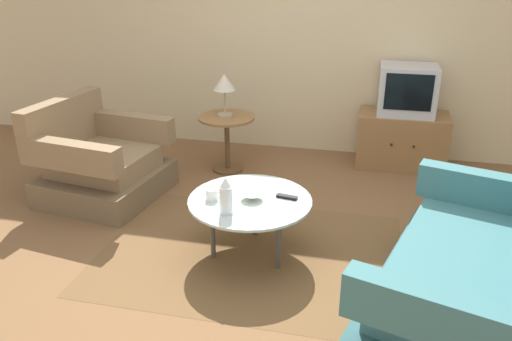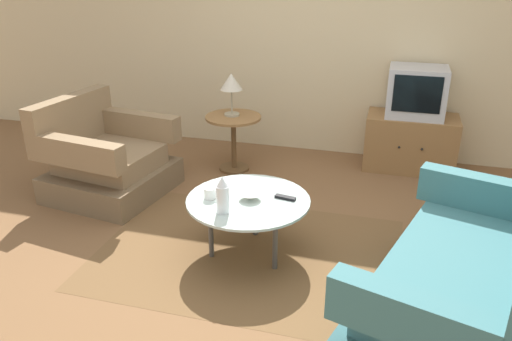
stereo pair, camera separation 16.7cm
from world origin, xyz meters
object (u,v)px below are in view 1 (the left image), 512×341
at_px(couch, 472,279).
at_px(mug, 212,194).
at_px(table_lamp, 224,84).
at_px(tv_remote_dark, 287,197).
at_px(bowl, 252,196).
at_px(armchair, 99,164).
at_px(vase, 226,196).
at_px(tv_stand, 401,140).
at_px(television, 407,90).
at_px(coffee_table, 250,203).
at_px(side_table, 227,131).

relative_size(couch, mug, 14.80).
xyz_separation_m(table_lamp, tv_remote_dark, (0.85, -1.40, -0.43)).
xyz_separation_m(table_lamp, bowl, (0.62, -1.48, -0.41)).
xyz_separation_m(armchair, vase, (1.42, -0.89, 0.26)).
xyz_separation_m(couch, bowl, (-1.40, 0.44, 0.16)).
relative_size(couch, tv_stand, 2.10).
relative_size(couch, vase, 7.13).
relative_size(tv_stand, tv_remote_dark, 5.73).
bearing_deg(television, table_lamp, -163.83).
distance_m(coffee_table, mug, 0.27).
relative_size(television, vase, 2.11).
height_order(table_lamp, tv_remote_dark, table_lamp).
xyz_separation_m(coffee_table, mug, (-0.25, -0.06, 0.07)).
distance_m(tv_stand, bowl, 2.25).
relative_size(coffee_table, mug, 7.02).
bearing_deg(tv_remote_dark, couch, 165.98).
distance_m(couch, tv_stand, 2.42).
bearing_deg(mug, television, 56.18).
height_order(couch, vase, couch).
bearing_deg(tv_stand, television, 90.00).
bearing_deg(coffee_table, tv_stand, 60.51).
height_order(vase, mug, vase).
distance_m(television, table_lamp, 1.78).
xyz_separation_m(coffee_table, tv_remote_dark, (0.25, 0.07, 0.04)).
relative_size(side_table, vase, 2.18).
bearing_deg(armchair, tv_stand, 124.52).
bearing_deg(bowl, tv_stand, 60.88).
bearing_deg(tv_stand, tv_remote_dark, -114.48).
height_order(couch, tv_stand, couch).
distance_m(coffee_table, side_table, 1.57).
bearing_deg(bowl, side_table, 112.24).
height_order(table_lamp, mug, table_lamp).
bearing_deg(couch, coffee_table, 89.60).
distance_m(table_lamp, vase, 1.81).
distance_m(armchair, side_table, 1.25).
height_order(television, vase, television).
bearing_deg(table_lamp, armchair, -138.41).
height_order(television, mug, television).
xyz_separation_m(couch, side_table, (-1.99, 1.90, 0.11)).
xyz_separation_m(coffee_table, bowl, (0.02, -0.00, 0.06)).
xyz_separation_m(armchair, side_table, (0.95, 0.80, 0.11)).
height_order(couch, table_lamp, table_lamp).
relative_size(couch, side_table, 3.26).
relative_size(coffee_table, bowl, 5.65).
bearing_deg(table_lamp, television, 16.17).
distance_m(television, tv_remote_dark, 2.11).
bearing_deg(couch, mug, 94.12).
distance_m(side_table, tv_remote_dark, 1.61).
height_order(coffee_table, vase, vase).
bearing_deg(armchair, bowl, 75.14).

